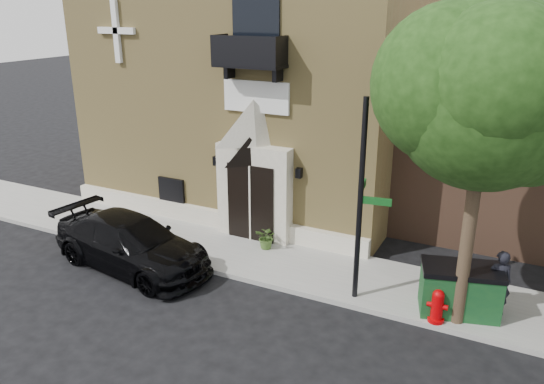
# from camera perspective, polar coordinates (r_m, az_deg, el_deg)

# --- Properties ---
(ground) EXTENTS (120.00, 120.00, 0.00)m
(ground) POSITION_cam_1_polar(r_m,az_deg,el_deg) (15.78, -3.39, -9.58)
(ground) COLOR black
(ground) RESTS_ON ground
(sidewalk) EXTENTS (42.00, 3.00, 0.15)m
(sidewalk) POSITION_cam_1_polar(r_m,az_deg,el_deg) (16.52, 2.26, -7.84)
(sidewalk) COLOR gray
(sidewalk) RESTS_ON ground
(church) EXTENTS (12.20, 11.01, 9.30)m
(church) POSITION_cam_1_polar(r_m,az_deg,el_deg) (22.41, -0.11, 11.78)
(church) COLOR tan
(church) RESTS_ON ground
(street_tree_left) EXTENTS (4.97, 4.38, 7.77)m
(street_tree_left) POSITION_cam_1_polar(r_m,az_deg,el_deg) (12.41, 22.22, 9.75)
(street_tree_left) COLOR #38281C
(street_tree_left) RESTS_ON sidewalk
(black_sedan) EXTENTS (5.74, 2.99, 1.59)m
(black_sedan) POSITION_cam_1_polar(r_m,az_deg,el_deg) (16.79, -14.91, -5.34)
(black_sedan) COLOR black
(black_sedan) RESTS_ON ground
(street_sign) EXTENTS (0.93, 0.86, 5.45)m
(street_sign) POSITION_cam_1_polar(r_m,az_deg,el_deg) (13.76, 9.55, -1.06)
(street_sign) COLOR black
(street_sign) RESTS_ON sidewalk
(fire_hydrant) EXTENTS (0.51, 0.41, 0.89)m
(fire_hydrant) POSITION_cam_1_polar(r_m,az_deg,el_deg) (14.09, 17.35, -11.63)
(fire_hydrant) COLOR #B00003
(fire_hydrant) RESTS_ON sidewalk
(dumpster) EXTENTS (2.20, 1.60, 1.29)m
(dumpster) POSITION_cam_1_polar(r_m,az_deg,el_deg) (14.57, 19.55, -9.83)
(dumpster) COLOR #103C1C
(dumpster) RESTS_ON sidewalk
(planter) EXTENTS (0.70, 0.61, 0.77)m
(planter) POSITION_cam_1_polar(r_m,az_deg,el_deg) (17.23, -0.54, -4.90)
(planter) COLOR #416126
(planter) RESTS_ON sidewalk
(pedestrian_near) EXTENTS (0.75, 0.63, 1.76)m
(pedestrian_near) POSITION_cam_1_polar(r_m,az_deg,el_deg) (14.74, 23.17, -8.95)
(pedestrian_near) COLOR black
(pedestrian_near) RESTS_ON sidewalk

